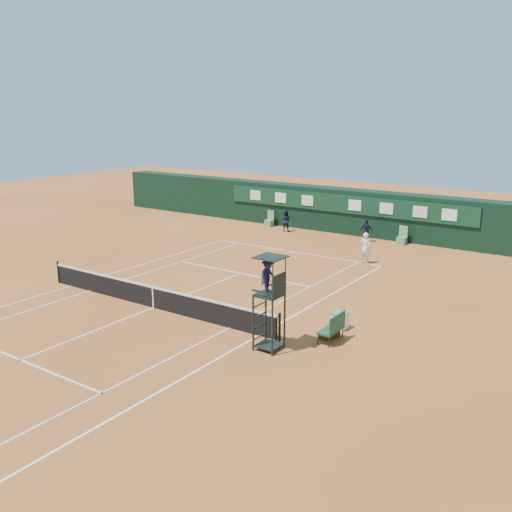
{
  "coord_description": "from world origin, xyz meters",
  "views": [
    {
      "loc": [
        16.76,
        -16.58,
        8.31
      ],
      "look_at": [
        1.22,
        6.0,
        1.2
      ],
      "focal_mm": 40.0,
      "sensor_mm": 36.0,
      "label": 1
    }
  ],
  "objects_px": {
    "cooler": "(339,321)",
    "player": "(365,248)",
    "umpire_chair": "(269,283)",
    "player_bench": "(334,327)",
    "tennis_net": "(153,297)"
  },
  "relations": [
    {
      "from": "umpire_chair",
      "to": "player_bench",
      "type": "relative_size",
      "value": 2.85
    },
    {
      "from": "tennis_net",
      "to": "player",
      "type": "xyz_separation_m",
      "value": [
        4.48,
        11.87,
        0.37
      ]
    },
    {
      "from": "tennis_net",
      "to": "umpire_chair",
      "type": "bearing_deg",
      "value": -7.3
    },
    {
      "from": "umpire_chair",
      "to": "player",
      "type": "height_order",
      "value": "umpire_chair"
    },
    {
      "from": "umpire_chair",
      "to": "player_bench",
      "type": "xyz_separation_m",
      "value": [
        1.6,
        1.88,
        -1.86
      ]
    },
    {
      "from": "cooler",
      "to": "player_bench",
      "type": "bearing_deg",
      "value": -72.74
    },
    {
      "from": "player",
      "to": "cooler",
      "type": "bearing_deg",
      "value": 110.93
    },
    {
      "from": "tennis_net",
      "to": "cooler",
      "type": "bearing_deg",
      "value": 17.16
    },
    {
      "from": "cooler",
      "to": "player",
      "type": "bearing_deg",
      "value": 108.49
    },
    {
      "from": "tennis_net",
      "to": "umpire_chair",
      "type": "relative_size",
      "value": 3.77
    },
    {
      "from": "umpire_chair",
      "to": "cooler",
      "type": "height_order",
      "value": "umpire_chair"
    },
    {
      "from": "cooler",
      "to": "player",
      "type": "xyz_separation_m",
      "value": [
        -3.18,
        9.51,
        0.55
      ]
    },
    {
      "from": "player_bench",
      "to": "cooler",
      "type": "xyz_separation_m",
      "value": [
        -0.41,
        1.31,
        -0.27
      ]
    },
    {
      "from": "tennis_net",
      "to": "player_bench",
      "type": "height_order",
      "value": "same"
    },
    {
      "from": "tennis_net",
      "to": "umpire_chair",
      "type": "distance_m",
      "value": 6.8
    }
  ]
}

